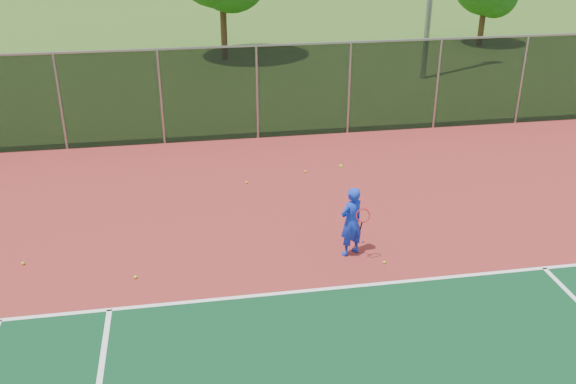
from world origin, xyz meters
name	(u,v)px	position (x,y,z in m)	size (l,w,h in m)	color
ground	(527,374)	(0.00, 0.00, 0.00)	(120.00, 120.00, 0.00)	#2F4F16
court_apron	(476,305)	(0.00, 2.00, 0.01)	(30.00, 20.00, 0.02)	maroon
fence_back	(349,87)	(0.00, 12.00, 1.56)	(30.00, 0.06, 3.03)	black
tennis_player	(351,221)	(-1.92, 4.29, 0.82)	(0.69, 0.71, 2.12)	#152FC8
practice_ball_0	(135,277)	(-6.56, 4.05, 0.06)	(0.07, 0.07, 0.07)	#C1C917
practice_ball_2	(23,263)	(-8.97, 5.01, 0.06)	(0.07, 0.07, 0.07)	#C1C917
practice_ball_3	(305,171)	(-2.03, 8.91, 0.06)	(0.07, 0.07, 0.07)	#C1C917
practice_ball_4	(384,262)	(-1.30, 3.76, 0.06)	(0.07, 0.07, 0.07)	#C1C917
practice_ball_5	(247,182)	(-3.77, 8.44, 0.06)	(0.07, 0.07, 0.07)	#C1C917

